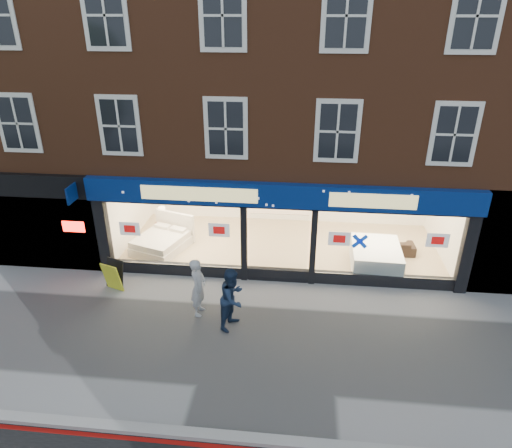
% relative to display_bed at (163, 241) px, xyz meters
% --- Properties ---
extents(ground, '(120.00, 120.00, 0.00)m').
position_rel_display_bed_xyz_m(ground, '(4.12, -4.56, -0.40)').
color(ground, gray).
rests_on(ground, ground).
extents(kerb_stone, '(60.00, 0.25, 0.12)m').
position_rel_display_bed_xyz_m(kerb_stone, '(4.12, -7.46, -0.34)').
color(kerb_stone, gray).
rests_on(kerb_stone, ground).
extents(showroom_floor, '(11.00, 4.50, 0.10)m').
position_rel_display_bed_xyz_m(showroom_floor, '(4.12, 0.69, -0.35)').
color(showroom_floor, tan).
rests_on(showroom_floor, ground).
extents(building, '(19.00, 8.26, 10.30)m').
position_rel_display_bed_xyz_m(building, '(4.11, 2.38, 6.27)').
color(building, brown).
rests_on(building, ground).
extents(display_bed, '(2.05, 2.27, 1.06)m').
position_rel_display_bed_xyz_m(display_bed, '(0.00, 0.00, 0.00)').
color(display_bed, silver).
rests_on(display_bed, showroom_floor).
extents(bedside_table, '(0.54, 0.54, 0.55)m').
position_rel_display_bed_xyz_m(bedside_table, '(-0.28, 1.02, -0.02)').
color(bedside_table, brown).
rests_on(bedside_table, showroom_floor).
extents(mattress_stack, '(1.58, 1.97, 0.76)m').
position_rel_display_bed_xyz_m(mattress_stack, '(7.22, -0.56, 0.08)').
color(mattress_stack, white).
rests_on(mattress_stack, showroom_floor).
extents(sofa, '(1.76, 0.74, 0.51)m').
position_rel_display_bed_xyz_m(sofa, '(7.82, 0.50, -0.05)').
color(sofa, black).
rests_on(sofa, showroom_floor).
extents(a_board, '(0.72, 0.58, 0.95)m').
position_rel_display_bed_xyz_m(a_board, '(-0.78, -2.51, 0.08)').
color(a_board, gold).
rests_on(a_board, ground).
extents(pedestrian_grey, '(0.46, 0.65, 1.70)m').
position_rel_display_bed_xyz_m(pedestrian_grey, '(2.05, -3.41, 0.45)').
color(pedestrian_grey, '#A9AAB0').
rests_on(pedestrian_grey, ground).
extents(pedestrian_blue, '(0.93, 1.03, 1.74)m').
position_rel_display_bed_xyz_m(pedestrian_blue, '(3.07, -3.87, 0.47)').
color(pedestrian_blue, '#16253F').
rests_on(pedestrian_blue, ground).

